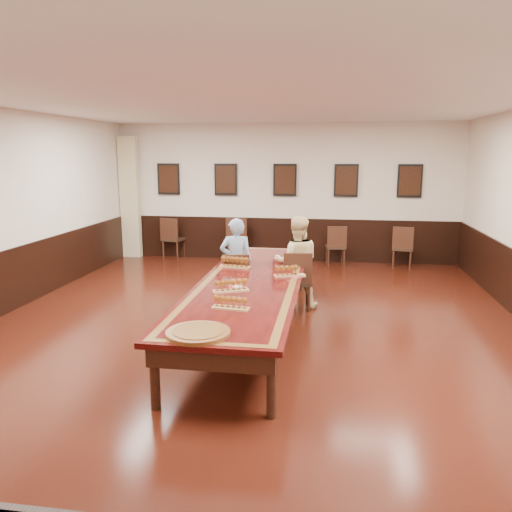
% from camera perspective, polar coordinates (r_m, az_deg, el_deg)
% --- Properties ---
extents(floor, '(8.00, 10.00, 0.02)m').
position_cam_1_polar(floor, '(7.22, -0.60, -8.67)').
color(floor, black).
rests_on(floor, ground).
extents(ceiling, '(8.00, 10.00, 0.02)m').
position_cam_1_polar(ceiling, '(6.81, -0.66, 17.65)').
color(ceiling, white).
rests_on(ceiling, floor).
extents(wall_back, '(8.00, 0.02, 3.20)m').
position_cam_1_polar(wall_back, '(11.78, 3.33, 7.24)').
color(wall_back, beige).
rests_on(wall_back, floor).
extents(wall_front, '(8.00, 0.02, 3.20)m').
position_cam_1_polar(wall_front, '(2.19, -22.93, -13.37)').
color(wall_front, beige).
rests_on(wall_front, floor).
extents(chair_man, '(0.50, 0.54, 0.92)m').
position_cam_1_polar(chair_man, '(8.21, -2.27, -2.74)').
color(chair_man, black).
rests_on(chair_man, floor).
extents(chair_woman, '(0.51, 0.55, 0.97)m').
position_cam_1_polar(chair_woman, '(8.13, 4.69, -2.74)').
color(chair_woman, black).
rests_on(chair_woman, floor).
extents(spare_chair_a, '(0.55, 0.58, 0.99)m').
position_cam_1_polar(spare_chair_a, '(12.28, -9.39, 2.08)').
color(spare_chair_a, black).
rests_on(spare_chair_a, floor).
extents(spare_chair_b, '(0.55, 0.59, 1.03)m').
position_cam_1_polar(spare_chair_b, '(11.84, -2.20, 1.99)').
color(spare_chair_b, black).
rests_on(spare_chair_b, floor).
extents(spare_chair_c, '(0.49, 0.52, 0.92)m').
position_cam_1_polar(spare_chair_c, '(11.44, 9.09, 1.22)').
color(spare_chair_c, black).
rests_on(spare_chair_c, floor).
extents(spare_chair_d, '(0.52, 0.55, 0.94)m').
position_cam_1_polar(spare_chair_d, '(11.52, 16.43, 1.01)').
color(spare_chair_d, black).
rests_on(spare_chair_d, floor).
extents(person_man, '(0.59, 0.44, 1.47)m').
position_cam_1_polar(person_man, '(8.24, -2.27, -0.72)').
color(person_man, teal).
rests_on(person_man, floor).
extents(person_woman, '(0.82, 0.67, 1.51)m').
position_cam_1_polar(person_woman, '(8.17, 4.68, -0.71)').
color(person_woman, '#FADF9C').
rests_on(person_woman, floor).
extents(pink_phone, '(0.12, 0.14, 0.01)m').
position_cam_1_polar(pink_phone, '(7.17, 4.45, -2.46)').
color(pink_phone, '#CF4567').
rests_on(pink_phone, conference_table).
extents(curtain, '(0.45, 0.18, 2.90)m').
position_cam_1_polar(curtain, '(12.53, -14.21, 6.47)').
color(curtain, '#C8BD89').
rests_on(curtain, floor).
extents(wainscoting, '(8.00, 10.00, 1.00)m').
position_cam_1_polar(wainscoting, '(7.06, -0.61, -4.79)').
color(wainscoting, black).
rests_on(wainscoting, floor).
extents(conference_table, '(1.40, 5.00, 0.76)m').
position_cam_1_polar(conference_table, '(7.03, -0.62, -3.92)').
color(conference_table, black).
rests_on(conference_table, floor).
extents(posters, '(6.14, 0.04, 0.74)m').
position_cam_1_polar(posters, '(11.69, 3.32, 8.68)').
color(posters, black).
rests_on(posters, wall_back).
extents(flight_a, '(0.50, 0.24, 0.18)m').
position_cam_1_polar(flight_a, '(7.75, -2.43, -0.76)').
color(flight_a, '#AE7A49').
rests_on(flight_a, conference_table).
extents(flight_b, '(0.47, 0.26, 0.17)m').
position_cam_1_polar(flight_b, '(7.22, 3.76, -1.75)').
color(flight_b, '#AE7A49').
rests_on(flight_b, conference_table).
extents(flight_c, '(0.48, 0.33, 0.17)m').
position_cam_1_polar(flight_c, '(6.41, -2.88, -3.45)').
color(flight_c, '#AE7A49').
rests_on(flight_c, conference_table).
extents(flight_d, '(0.44, 0.19, 0.16)m').
position_cam_1_polar(flight_d, '(5.70, -2.93, -5.41)').
color(flight_d, '#AE7A49').
rests_on(flight_d, conference_table).
extents(red_plate_grp, '(0.22, 0.22, 0.03)m').
position_cam_1_polar(red_plate_grp, '(6.58, -2.19, -3.65)').
color(red_plate_grp, red).
rests_on(red_plate_grp, conference_table).
extents(carved_platter, '(0.66, 0.66, 0.05)m').
position_cam_1_polar(carved_platter, '(4.97, -6.62, -8.69)').
color(carved_platter, '#5C2F12').
rests_on(carved_platter, conference_table).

